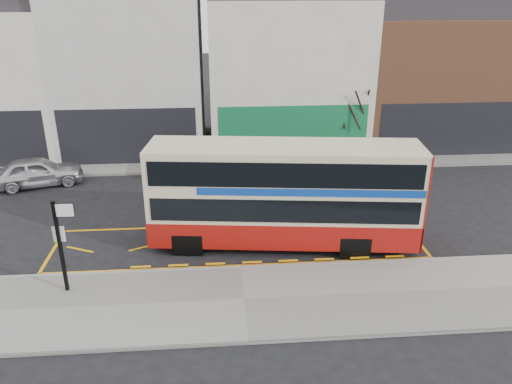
{
  "coord_description": "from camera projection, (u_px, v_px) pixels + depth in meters",
  "views": [
    {
      "loc": [
        -0.69,
        -15.43,
        9.26
      ],
      "look_at": [
        0.71,
        2.0,
        1.97
      ],
      "focal_mm": 35.0,
      "sensor_mm": 36.0,
      "label": 1
    }
  ],
  "objects": [
    {
      "name": "bus_stop_post",
      "position": [
        61.0,
        238.0,
        15.39
      ],
      "size": [
        0.78,
        0.13,
        3.13
      ],
      "rotation": [
        0.0,
        0.0,
        -0.0
      ],
      "color": "black",
      "rests_on": "pavement"
    },
    {
      "name": "far_pavement",
      "position": [
        230.0,
        162.0,
        27.9
      ],
      "size": [
        50.0,
        3.0,
        0.15
      ],
      "primitive_type": "cube",
      "color": "gray",
      "rests_on": "ground"
    },
    {
      "name": "double_decker_bus",
      "position": [
        285.0,
        194.0,
        18.48
      ],
      "size": [
        10.13,
        3.44,
        3.96
      ],
      "rotation": [
        0.0,
        0.0,
        -0.12
      ],
      "color": "beige",
      "rests_on": "ground"
    },
    {
      "name": "street_tree_right",
      "position": [
        355.0,
        97.0,
        27.53
      ],
      "size": [
        2.38,
        2.38,
        5.15
      ],
      "color": "black",
      "rests_on": "ground"
    },
    {
      "name": "road_markings",
      "position": [
        239.0,
        243.0,
        19.28
      ],
      "size": [
        14.0,
        3.4,
        0.01
      ],
      "primitive_type": null,
      "color": "#F3A40C",
      "rests_on": "ground"
    },
    {
      "name": "terrace_right",
      "position": [
        429.0,
        67.0,
        30.76
      ],
      "size": [
        9.0,
        8.01,
        10.3
      ],
      "color": "#9F603F",
      "rests_on": "ground"
    },
    {
      "name": "terrace_left",
      "position": [
        132.0,
        57.0,
        29.15
      ],
      "size": [
        8.0,
        8.01,
        11.8
      ],
      "color": "silver",
      "rests_on": "ground"
    },
    {
      "name": "car_silver",
      "position": [
        37.0,
        172.0,
        24.59
      ],
      "size": [
        4.56,
        2.8,
        1.45
      ],
      "primitive_type": "imported",
      "rotation": [
        0.0,
        0.0,
        1.85
      ],
      "color": "silver",
      "rests_on": "ground"
    },
    {
      "name": "kerb",
      "position": [
        241.0,
        269.0,
        17.43
      ],
      "size": [
        40.0,
        0.15,
        0.15
      ],
      "primitive_type": "cube",
      "color": "gray",
      "rests_on": "ground"
    },
    {
      "name": "terrace_green_shop",
      "position": [
        285.0,
        60.0,
        29.91
      ],
      "size": [
        9.0,
        8.01,
        11.3
      ],
      "color": "white",
      "rests_on": "ground"
    },
    {
      "name": "car_white",
      "position": [
        348.0,
        160.0,
        26.21
      ],
      "size": [
        5.21,
        2.47,
        1.47
      ],
      "primitive_type": "imported",
      "rotation": [
        0.0,
        0.0,
        1.65
      ],
      "color": "silver",
      "rests_on": "ground"
    },
    {
      "name": "pavement",
      "position": [
        244.0,
        301.0,
        15.66
      ],
      "size": [
        40.0,
        4.0,
        0.15
      ],
      "primitive_type": "cube",
      "color": "gray",
      "rests_on": "ground"
    },
    {
      "name": "car_grey",
      "position": [
        193.0,
        162.0,
        26.04
      ],
      "size": [
        4.23,
        1.72,
        1.37
      ],
      "primitive_type": "imported",
      "rotation": [
        0.0,
        0.0,
        1.64
      ],
      "color": "#42464A",
      "rests_on": "ground"
    },
    {
      "name": "ground",
      "position": [
        241.0,
        265.0,
        17.81
      ],
      "size": [
        120.0,
        120.0,
        0.0
      ],
      "primitive_type": "plane",
      "color": "black",
      "rests_on": "ground"
    }
  ]
}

